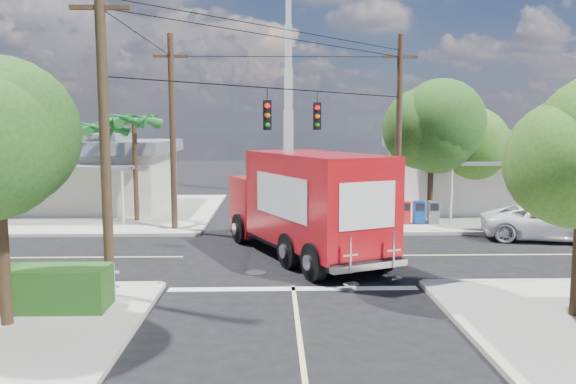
{
  "coord_description": "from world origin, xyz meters",
  "views": [
    {
      "loc": [
        -0.59,
        -20.69,
        4.85
      ],
      "look_at": [
        0.0,
        2.0,
        2.2
      ],
      "focal_mm": 35.0,
      "sensor_mm": 36.0,
      "label": 1
    }
  ],
  "objects": [
    {
      "name": "building_ne",
      "position": [
        12.5,
        11.97,
        2.32
      ],
      "size": [
        11.8,
        10.2,
        4.5
      ],
      "color": "silver",
      "rests_on": "sidewalk_ne"
    },
    {
      "name": "palm_nw_front",
      "position": [
        -7.5,
        7.5,
        5.04
      ],
      "size": [
        3.01,
        3.08,
        5.59
      ],
      "color": "#422D1C",
      "rests_on": "sidewalk_nw"
    },
    {
      "name": "sidewalk_nw",
      "position": [
        -10.88,
        10.88,
        0.07
      ],
      "size": [
        14.12,
        14.12,
        0.14
      ],
      "color": "#ACA69B",
      "rests_on": "ground"
    },
    {
      "name": "parked_car",
      "position": [
        11.14,
        2.75,
        0.74
      ],
      "size": [
        5.77,
        3.63,
        1.49
      ],
      "primitive_type": "imported",
      "rotation": [
        0.0,
        0.0,
        1.34
      ],
      "color": "silver",
      "rests_on": "ground"
    },
    {
      "name": "picket_fence",
      "position": [
        -7.8,
        -5.6,
        0.68
      ],
      "size": [
        5.94,
        0.06,
        1.0
      ],
      "color": "silver",
      "rests_on": "sidewalk_sw"
    },
    {
      "name": "tree_ne_front",
      "position": [
        7.21,
        6.76,
        4.77
      ],
      "size": [
        4.21,
        4.14,
        6.66
      ],
      "color": "#422D1C",
      "rests_on": "sidewalk_ne"
    },
    {
      "name": "building_nw",
      "position": [
        -12.0,
        12.46,
        2.22
      ],
      "size": [
        10.8,
        10.2,
        4.3
      ],
      "color": "beige",
      "rests_on": "sidewalk_nw"
    },
    {
      "name": "vending_boxes",
      "position": [
        6.5,
        6.2,
        0.69
      ],
      "size": [
        1.9,
        0.5,
        1.1
      ],
      "color": "red",
      "rests_on": "sidewalk_ne"
    },
    {
      "name": "palm_nw_back",
      "position": [
        -9.5,
        9.0,
        4.67
      ],
      "size": [
        3.01,
        3.08,
        5.19
      ],
      "color": "#422D1C",
      "rests_on": "sidewalk_nw"
    },
    {
      "name": "road_markings",
      "position": [
        0.0,
        -1.47,
        0.01
      ],
      "size": [
        32.0,
        32.0,
        0.01
      ],
      "color": "beige",
      "rests_on": "ground"
    },
    {
      "name": "radio_tower",
      "position": [
        0.5,
        20.0,
        5.64
      ],
      "size": [
        0.8,
        0.8,
        17.0
      ],
      "color": "silver",
      "rests_on": "ground"
    },
    {
      "name": "sidewalk_ne",
      "position": [
        10.88,
        10.88,
        0.07
      ],
      "size": [
        14.12,
        14.12,
        0.14
      ],
      "color": "#ACA69B",
      "rests_on": "ground"
    },
    {
      "name": "ground",
      "position": [
        0.0,
        0.0,
        0.0
      ],
      "size": [
        120.0,
        120.0,
        0.0
      ],
      "primitive_type": "plane",
      "color": "black",
      "rests_on": "ground"
    },
    {
      "name": "tree_ne_back",
      "position": [
        9.81,
        8.96,
        4.19
      ],
      "size": [
        3.77,
        3.66,
        5.82
      ],
      "color": "#422D1C",
      "rests_on": "sidewalk_ne"
    },
    {
      "name": "utility_poles",
      "position": [
        -1.58,
        1.6,
        4.67
      ],
      "size": [
        12.0,
        10.68,
        9.0
      ],
      "color": "#473321",
      "rests_on": "ground"
    },
    {
      "name": "delivery_truck",
      "position": [
        0.59,
        -0.13,
        1.99
      ],
      "size": [
        6.11,
        9.32,
        3.91
      ],
      "color": "black",
      "rests_on": "ground"
    }
  ]
}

